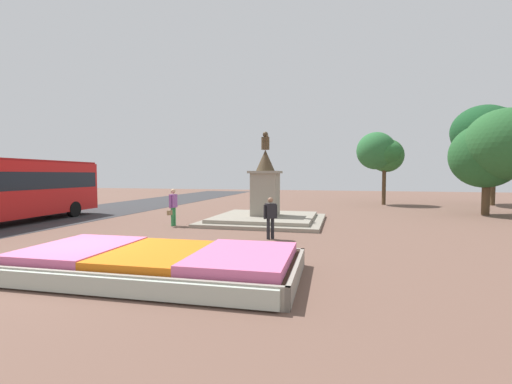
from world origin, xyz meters
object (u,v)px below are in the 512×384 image
pedestrian_with_handbag (173,205)px  pedestrian_near_planter (270,215)px  flower_planter (157,263)px  statue_monument (265,207)px

pedestrian_with_handbag → pedestrian_near_planter: size_ratio=1.11×
flower_planter → pedestrian_near_planter: pedestrian_near_planter is taller
pedestrian_with_handbag → pedestrian_near_planter: pedestrian_with_handbag is taller
pedestrian_near_planter → statue_monument: bearing=104.8°
pedestrian_with_handbag → pedestrian_near_planter: (5.18, -2.14, -0.09)m
statue_monument → pedestrian_with_handbag: 4.68m
flower_planter → pedestrian_with_handbag: size_ratio=3.97×
statue_monument → pedestrian_near_planter: 4.80m
statue_monument → flower_planter: bearing=-93.1°
flower_planter → statue_monument: statue_monument is taller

